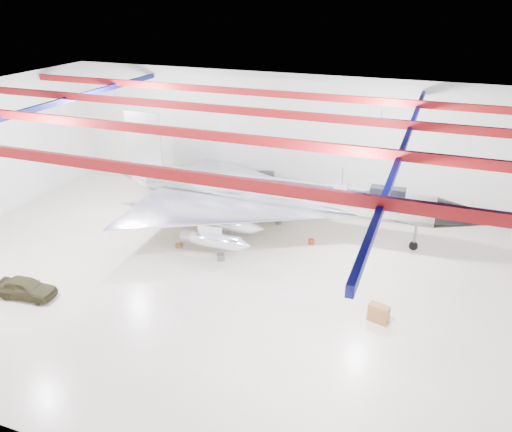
% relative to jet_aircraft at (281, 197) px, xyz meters
% --- Properties ---
extents(floor, '(40.00, 40.00, 0.00)m').
position_rel_jet_aircraft_xyz_m(floor, '(-2.90, -7.82, -2.81)').
color(floor, beige).
rests_on(floor, ground).
extents(wall_back, '(40.00, 0.00, 40.00)m').
position_rel_jet_aircraft_xyz_m(wall_back, '(-2.90, 7.18, 2.69)').
color(wall_back, silver).
rests_on(wall_back, floor).
extents(ceiling, '(40.00, 40.00, 0.00)m').
position_rel_jet_aircraft_xyz_m(ceiling, '(-2.90, -7.82, 8.19)').
color(ceiling, '#0A0F38').
rests_on(ceiling, wall_back).
extents(ceiling_structure, '(39.50, 29.50, 1.08)m').
position_rel_jet_aircraft_xyz_m(ceiling_structure, '(-2.90, -7.82, 7.52)').
color(ceiling_structure, maroon).
rests_on(ceiling_structure, ceiling).
extents(jet_aircraft, '(31.37, 18.44, 8.56)m').
position_rel_jet_aircraft_xyz_m(jet_aircraft, '(0.00, 0.00, 0.00)').
color(jet_aircraft, silver).
rests_on(jet_aircraft, floor).
extents(jeep, '(3.95, 1.95, 1.29)m').
position_rel_jet_aircraft_xyz_m(jeep, '(-11.77, -14.50, -2.16)').
color(jeep, '#333019').
rests_on(jeep, floor).
extents(desk, '(1.28, 0.89, 1.07)m').
position_rel_jet_aircraft_xyz_m(desk, '(8.96, -9.35, -2.27)').
color(desk, brown).
rests_on(desk, floor).
extents(crate_ply, '(0.50, 0.43, 0.32)m').
position_rel_jet_aircraft_xyz_m(crate_ply, '(-6.09, -5.44, -2.65)').
color(crate_ply, olive).
rests_on(crate_ply, floor).
extents(toolbox_red, '(0.53, 0.43, 0.36)m').
position_rel_jet_aircraft_xyz_m(toolbox_red, '(-6.62, -1.39, -2.63)').
color(toolbox_red, '#A42B10').
rests_on(toolbox_red, floor).
extents(engine_drum, '(0.56, 0.56, 0.49)m').
position_rel_jet_aircraft_xyz_m(engine_drum, '(-2.42, -6.09, -2.56)').
color(engine_drum, '#59595B').
rests_on(engine_drum, floor).
extents(crate_small, '(0.43, 0.34, 0.30)m').
position_rel_jet_aircraft_xyz_m(crate_small, '(-7.89, -1.46, -2.66)').
color(crate_small, '#59595B').
rests_on(crate_small, floor).
extents(tool_chest, '(0.55, 0.55, 0.39)m').
position_rel_jet_aircraft_xyz_m(tool_chest, '(2.91, -1.47, -2.61)').
color(tool_chest, '#A42B10').
rests_on(tool_chest, floor).
extents(spares_box, '(0.56, 0.56, 0.41)m').
position_rel_jet_aircraft_xyz_m(spares_box, '(-0.47, 1.00, -2.60)').
color(spares_box, '#59595B').
rests_on(spares_box, floor).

